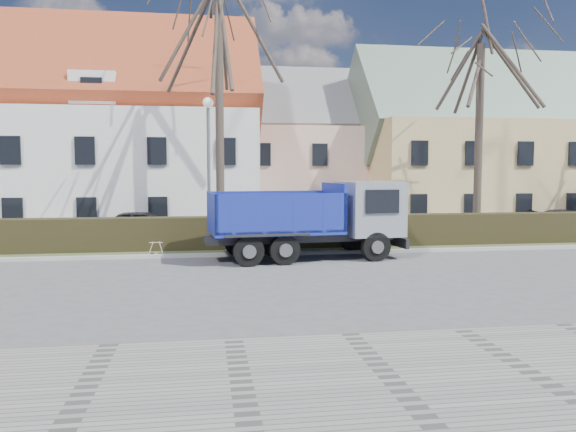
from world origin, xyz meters
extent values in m
plane|color=#505153|center=(0.00, 0.00, 0.00)|extent=(120.00, 120.00, 0.00)
cube|color=gray|center=(0.00, -8.50, 0.04)|extent=(80.00, 5.00, 0.08)
cube|color=#A9A59F|center=(0.00, 4.60, 0.06)|extent=(80.00, 0.30, 0.12)
cube|color=#414E2C|center=(0.00, 6.20, 0.05)|extent=(80.00, 3.00, 0.10)
cube|color=black|center=(0.00, 6.00, 0.65)|extent=(60.00, 0.90, 1.30)
imported|color=black|center=(-5.39, 9.75, 0.70)|extent=(4.32, 2.21, 1.41)
imported|color=black|center=(16.45, 10.88, 0.56)|extent=(4.14, 2.77, 1.11)
camera|label=1|loc=(-2.74, -16.21, 3.19)|focal=35.00mm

